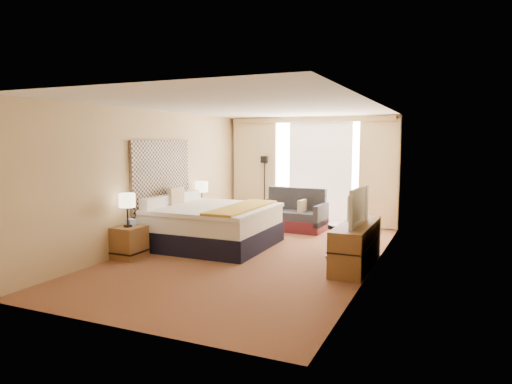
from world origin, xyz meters
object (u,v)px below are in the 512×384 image
at_px(nightstand_right, 203,220).
at_px(nightstand_left, 129,242).
at_px(lamp_right, 202,187).
at_px(media_dresser, 356,245).
at_px(lamp_left, 127,201).
at_px(desk_chair, 346,229).
at_px(floor_lamp, 264,175).
at_px(loveseat, 293,216).
at_px(television, 352,206).
at_px(bed, 210,225).

bearing_deg(nightstand_right, nightstand_left, -90.00).
bearing_deg(lamp_right, nightstand_left, -89.51).
distance_m(media_dresser, lamp_left, 3.90).
bearing_deg(desk_chair, lamp_right, 155.38).
distance_m(media_dresser, floor_lamp, 4.52).
bearing_deg(loveseat, desk_chair, -48.00).
distance_m(nightstand_left, television, 3.83).
relative_size(bed, loveseat, 1.47).
relative_size(nightstand_right, television, 0.53).
bearing_deg(lamp_left, loveseat, 64.17).
distance_m(nightstand_left, nightstand_right, 2.50).
distance_m(bed, television, 2.94).
xyz_separation_m(nightstand_left, nightstand_right, (0.00, 2.50, 0.00)).
relative_size(lamp_right, television, 0.56).
height_order(lamp_left, lamp_right, lamp_left).
distance_m(bed, lamp_right, 1.50).
bearing_deg(television, bed, 83.18).
bearing_deg(television, desk_chair, 24.09).
height_order(nightstand_left, desk_chair, desk_chair).
xyz_separation_m(desk_chair, lamp_left, (-3.41, -1.55, 0.49)).
bearing_deg(lamp_right, lamp_left, -89.14).
height_order(nightstand_right, floor_lamp, floor_lamp).
xyz_separation_m(loveseat, lamp_right, (-1.78, -1.03, 0.69)).
xyz_separation_m(nightstand_right, lamp_left, (0.02, -2.55, 0.73)).
relative_size(loveseat, television, 1.50).
height_order(bed, lamp_right, lamp_right).
height_order(media_dresser, floor_lamp, floor_lamp).
height_order(nightstand_right, loveseat, loveseat).
bearing_deg(nightstand_left, lamp_left, -70.31).
height_order(nightstand_right, lamp_left, lamp_left).
xyz_separation_m(nightstand_left, lamp_right, (-0.02, 2.51, 0.72)).
bearing_deg(lamp_left, nightstand_right, 90.38).
height_order(bed, loveseat, bed).
xyz_separation_m(media_dresser, lamp_left, (-3.68, -1.10, 0.65)).
height_order(media_dresser, loveseat, loveseat).
xyz_separation_m(desk_chair, lamp_right, (-3.45, 1.01, 0.48)).
height_order(loveseat, lamp_left, lamp_left).
distance_m(media_dresser, lamp_right, 4.05).
bearing_deg(bed, lamp_right, 126.83).
xyz_separation_m(nightstand_left, bed, (0.81, 1.41, 0.13)).
bearing_deg(desk_chair, television, -76.95).
distance_m(floor_lamp, television, 4.51).
bearing_deg(lamp_right, desk_chair, -16.40).
xyz_separation_m(bed, lamp_right, (-0.83, 1.11, 0.59)).
distance_m(bed, desk_chair, 2.62).
xyz_separation_m(media_dresser, desk_chair, (-0.27, 0.45, 0.16)).
height_order(nightstand_right, desk_chair, desk_chair).
xyz_separation_m(bed, desk_chair, (2.62, 0.09, 0.11)).
relative_size(floor_lamp, television, 1.59).
bearing_deg(nightstand_right, lamp_left, -89.62).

